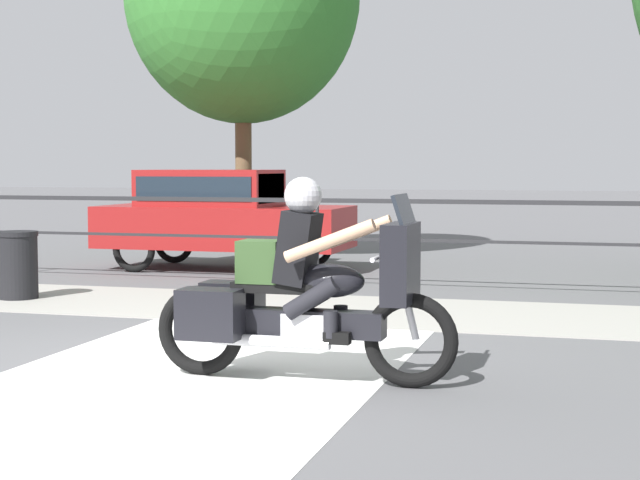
% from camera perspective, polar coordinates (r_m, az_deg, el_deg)
% --- Properties ---
extents(ground_plane, '(120.00, 120.00, 0.00)m').
position_cam_1_polar(ground_plane, '(8.49, -10.23, -7.05)').
color(ground_plane, '#565659').
extents(sidewalk_band, '(44.00, 2.40, 0.01)m').
position_cam_1_polar(sidewalk_band, '(11.59, -2.86, -3.90)').
color(sidewalk_band, '#99968E').
rests_on(sidewalk_band, ground).
extents(crosswalk_band, '(3.06, 6.00, 0.01)m').
position_cam_1_polar(crosswalk_band, '(8.06, -6.98, -7.59)').
color(crosswalk_band, silver).
rests_on(crosswalk_band, ground).
extents(fence_railing, '(36.00, 0.05, 1.22)m').
position_cam_1_polar(fence_railing, '(13.40, -0.17, 1.33)').
color(fence_railing, '#232326').
rests_on(fence_railing, ground).
extents(motorcycle, '(2.41, 0.76, 1.58)m').
position_cam_1_polar(motorcycle, '(7.55, -1.15, -3.05)').
color(motorcycle, black).
rests_on(motorcycle, ground).
extents(parked_car, '(3.98, 1.65, 1.60)m').
position_cam_1_polar(parked_car, '(15.79, -5.86, 1.61)').
color(parked_car, maroon).
rests_on(parked_car, ground).
extents(trash_bin, '(0.51, 0.51, 0.85)m').
position_cam_1_polar(trash_bin, '(12.80, -17.17, -1.40)').
color(trash_bin, black).
rests_on(trash_bin, ground).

